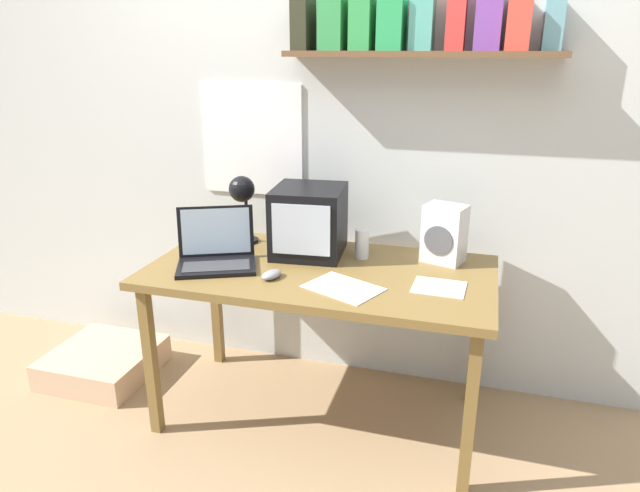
{
  "coord_description": "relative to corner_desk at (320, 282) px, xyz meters",
  "views": [
    {
      "loc": [
        0.64,
        -2.16,
        1.62
      ],
      "look_at": [
        0.0,
        0.0,
        0.83
      ],
      "focal_mm": 32.0,
      "sensor_mm": 36.0,
      "label": 1
    }
  ],
  "objects": [
    {
      "name": "ground_plane",
      "position": [
        0.0,
        0.0,
        -0.67
      ],
      "size": [
        12.0,
        12.0,
        0.0
      ],
      "primitive_type": "plane",
      "color": "#9F7F5A"
    },
    {
      "name": "back_wall",
      "position": [
        0.01,
        0.48,
        0.65
      ],
      "size": [
        5.6,
        0.24,
        2.6
      ],
      "color": "silver",
      "rests_on": "ground_plane"
    },
    {
      "name": "corner_desk",
      "position": [
        0.0,
        0.0,
        0.0
      ],
      "size": [
        1.45,
        0.75,
        0.73
      ],
      "color": "brown",
      "rests_on": "ground_plane"
    },
    {
      "name": "crt_monitor",
      "position": [
        -0.1,
        0.17,
        0.22
      ],
      "size": [
        0.33,
        0.35,
        0.3
      ],
      "rotation": [
        0.0,
        0.0,
        0.1
      ],
      "color": "black",
      "rests_on": "corner_desk"
    },
    {
      "name": "laptop",
      "position": [
        -0.44,
        -0.08,
        0.13
      ],
      "size": [
        0.4,
        0.37,
        0.24
      ],
      "rotation": [
        0.0,
        0.0,
        0.42
      ],
      "color": "black",
      "rests_on": "corner_desk"
    },
    {
      "name": "desk_lamp",
      "position": [
        -0.42,
        0.17,
        0.31
      ],
      "size": [
        0.12,
        0.18,
        0.34
      ],
      "rotation": [
        0.0,
        0.0,
        0.19
      ],
      "color": "black",
      "rests_on": "corner_desk"
    },
    {
      "name": "juice_glass",
      "position": [
        0.14,
        0.17,
        0.12
      ],
      "size": [
        0.06,
        0.06,
        0.13
      ],
      "color": "white",
      "rests_on": "corner_desk"
    },
    {
      "name": "space_heater",
      "position": [
        0.49,
        0.23,
        0.19
      ],
      "size": [
        0.2,
        0.17,
        0.25
      ],
      "rotation": [
        0.0,
        0.0,
        -0.3
      ],
      "color": "silver",
      "rests_on": "corner_desk"
    },
    {
      "name": "computer_mouse",
      "position": [
        -0.16,
        -0.16,
        0.08
      ],
      "size": [
        0.09,
        0.12,
        0.03
      ],
      "rotation": [
        0.0,
        0.0,
        -0.28
      ],
      "color": "gray",
      "rests_on": "corner_desk"
    },
    {
      "name": "loose_paper_near_laptop",
      "position": [
        0.15,
        -0.18,
        0.07
      ],
      "size": [
        0.34,
        0.29,
        0.0
      ],
      "rotation": [
        0.0,
        0.0,
        -0.42
      ],
      "color": "white",
      "rests_on": "corner_desk"
    },
    {
      "name": "open_notebook",
      "position": [
        0.5,
        -0.07,
        0.07
      ],
      "size": [
        0.21,
        0.18,
        0.0
      ],
      "rotation": [
        0.0,
        0.0,
        -0.04
      ],
      "color": "silver",
      "rests_on": "corner_desk"
    },
    {
      "name": "floor_cushion",
      "position": [
        -1.18,
        0.02,
        -0.6
      ],
      "size": [
        0.5,
        0.5,
        0.14
      ],
      "color": "#D0AA86",
      "rests_on": "ground_plane"
    }
  ]
}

